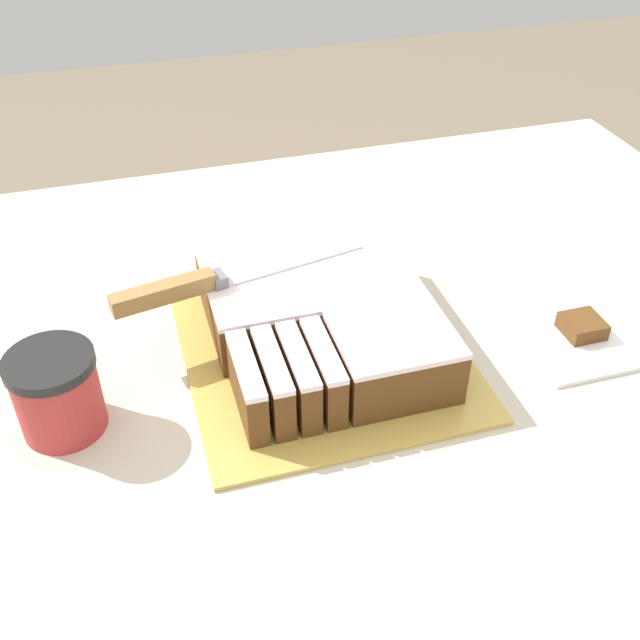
# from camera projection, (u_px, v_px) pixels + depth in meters

# --- Properties ---
(countertop) EXTENTS (1.40, 1.10, 0.95)m
(countertop) POSITION_uv_depth(u_px,v_px,m) (338.00, 572.00, 1.22)
(countertop) COLOR beige
(countertop) RESTS_ON ground_plane
(cake_board) EXTENTS (0.34, 0.38, 0.01)m
(cake_board) POSITION_uv_depth(u_px,v_px,m) (320.00, 345.00, 0.94)
(cake_board) COLOR gold
(cake_board) RESTS_ON countertop
(cake) EXTENTS (0.25, 0.30, 0.07)m
(cake) POSITION_uv_depth(u_px,v_px,m) (322.00, 317.00, 0.92)
(cake) COLOR brown
(cake) RESTS_ON cake_board
(knife) EXTENTS (0.33, 0.09, 0.02)m
(knife) POSITION_uv_depth(u_px,v_px,m) (192.00, 286.00, 0.89)
(knife) COLOR silver
(knife) RESTS_ON cake
(coffee_cup) EXTENTS (0.10, 0.10, 0.10)m
(coffee_cup) POSITION_uv_depth(u_px,v_px,m) (57.00, 393.00, 0.80)
(coffee_cup) COLOR #B23333
(coffee_cup) RESTS_ON countertop
(paper_napkin) EXTENTS (0.16, 0.16, 0.01)m
(paper_napkin) POSITION_uv_depth(u_px,v_px,m) (580.00, 334.00, 0.95)
(paper_napkin) COLOR white
(paper_napkin) RESTS_ON countertop
(brownie) EXTENTS (0.05, 0.05, 0.02)m
(brownie) POSITION_uv_depth(u_px,v_px,m) (582.00, 326.00, 0.94)
(brownie) COLOR brown
(brownie) RESTS_ON paper_napkin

